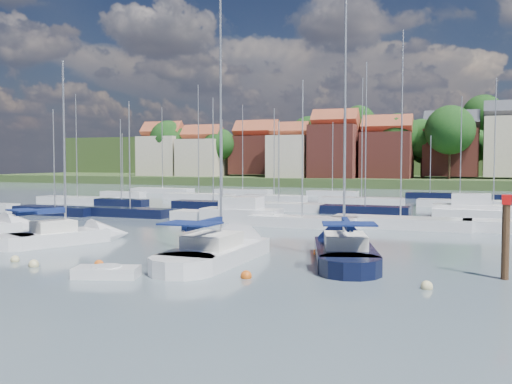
% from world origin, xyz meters
% --- Properties ---
extents(ground, '(260.00, 260.00, 0.00)m').
position_xyz_m(ground, '(0.00, 40.00, 0.00)').
color(ground, '#4F5F6B').
rests_on(ground, ground).
extents(sailboat_left, '(6.06, 9.53, 12.80)m').
position_xyz_m(sailboat_left, '(-10.92, 4.48, 0.37)').
color(sailboat_left, silver).
rests_on(sailboat_left, ground).
extents(sailboat_centre, '(3.29, 12.16, 16.47)m').
position_xyz_m(sailboat_centre, '(0.87, 3.19, 0.35)').
color(sailboat_centre, silver).
rests_on(sailboat_centre, ground).
extents(sailboat_navy, '(6.14, 11.83, 15.86)m').
position_xyz_m(sailboat_navy, '(6.91, 5.30, 0.36)').
color(sailboat_navy, black).
rests_on(sailboat_navy, ground).
extents(tender, '(3.22, 2.20, 0.64)m').
position_xyz_m(tender, '(-2.10, -4.08, 0.25)').
color(tender, silver).
rests_on(tender, ground).
extents(timber_piling, '(0.40, 0.40, 6.12)m').
position_xyz_m(timber_piling, '(15.11, 2.09, 0.89)').
color(timber_piling, '#4C331E').
rests_on(timber_piling, ground).
extents(buoy_b, '(0.53, 0.53, 0.53)m').
position_xyz_m(buoy_b, '(-7.19, -3.17, 0.00)').
color(buoy_b, beige).
rests_on(buoy_b, ground).
extents(buoy_c, '(0.49, 0.49, 0.49)m').
position_xyz_m(buoy_c, '(-4.12, -1.93, 0.00)').
color(buoy_c, '#D85914').
rests_on(buoy_c, ground).
extents(buoy_d, '(0.53, 0.53, 0.53)m').
position_xyz_m(buoy_d, '(3.99, -1.89, 0.00)').
color(buoy_d, '#D85914').
rests_on(buoy_d, ground).
extents(buoy_e, '(0.51, 0.51, 0.51)m').
position_xyz_m(buoy_e, '(5.34, 5.81, 0.00)').
color(buoy_e, '#D85914').
rests_on(buoy_e, ground).
extents(buoy_f, '(0.51, 0.51, 0.51)m').
position_xyz_m(buoy_f, '(11.94, -1.20, 0.00)').
color(buoy_f, beige).
rests_on(buoy_f, ground).
extents(buoy_g, '(0.41, 0.41, 0.41)m').
position_xyz_m(buoy_g, '(-14.71, 6.10, 0.00)').
color(buoy_g, beige).
rests_on(buoy_g, ground).
extents(buoy_h, '(0.47, 0.47, 0.47)m').
position_xyz_m(buoy_h, '(-9.17, -2.39, 0.00)').
color(buoy_h, beige).
rests_on(buoy_h, ground).
extents(marina_field, '(79.62, 41.41, 15.93)m').
position_xyz_m(marina_field, '(1.91, 35.15, 0.43)').
color(marina_field, silver).
rests_on(marina_field, ground).
extents(far_shore_town, '(212.46, 90.00, 22.27)m').
position_xyz_m(far_shore_town, '(2.23, 132.67, 4.61)').
color(far_shore_town, '#344824').
rests_on(far_shore_town, ground).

